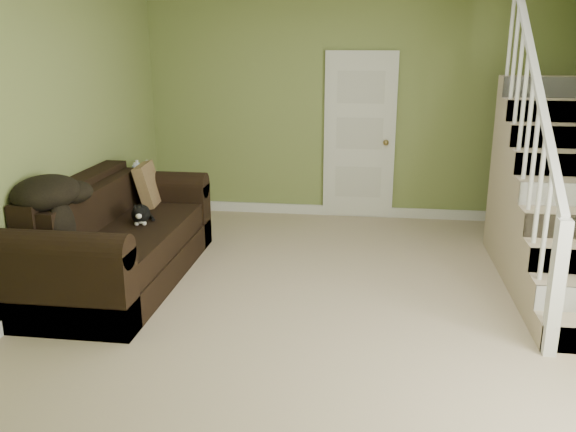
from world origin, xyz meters
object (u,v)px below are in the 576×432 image
(banana, at_px, (101,249))
(cat, at_px, (140,214))
(sofa, at_px, (117,243))
(side_table, at_px, (147,208))

(banana, bearing_deg, cat, 67.79)
(sofa, xyz_separation_m, side_table, (-0.22, 1.34, -0.04))
(cat, relative_size, banana, 2.11)
(side_table, height_order, cat, side_table)
(cat, bearing_deg, sofa, -153.63)
(sofa, relative_size, cat, 5.21)
(sofa, bearing_deg, banana, -76.62)
(sofa, height_order, side_table, sofa)
(sofa, height_order, cat, sofa)
(sofa, distance_m, cat, 0.33)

